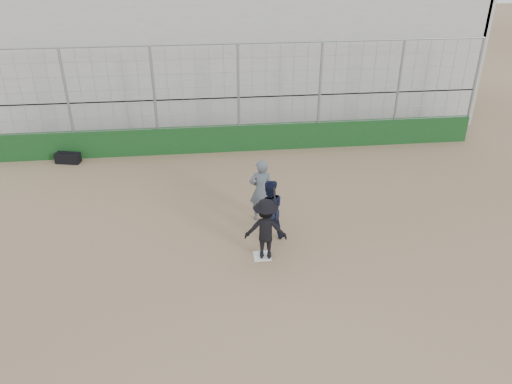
{
  "coord_description": "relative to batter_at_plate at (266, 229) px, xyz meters",
  "views": [
    {
      "loc": [
        -1.36,
        -10.54,
        7.55
      ],
      "look_at": [
        0.0,
        1.4,
        1.15
      ],
      "focal_mm": 35.0,
      "sensor_mm": 36.0,
      "label": 1
    }
  ],
  "objects": [
    {
      "name": "catcher_crouched",
      "position": [
        0.19,
        0.85,
        -0.24
      ],
      "size": [
        0.94,
        0.78,
        1.19
      ],
      "color": "black",
      "rests_on": "ground"
    },
    {
      "name": "equipment_bag",
      "position": [
        -6.33,
        6.59,
        -0.65
      ],
      "size": [
        0.92,
        0.56,
        0.41
      ],
      "color": "black",
      "rests_on": "ground"
    },
    {
      "name": "bleachers",
      "position": [
        -0.08,
        11.97,
        2.09
      ],
      "size": [
        20.25,
        6.7,
        6.98
      ],
      "color": "#999999",
      "rests_on": "ground"
    },
    {
      "name": "ground",
      "position": [
        -0.08,
        0.02,
        -0.84
      ],
      "size": [
        90.0,
        90.0,
        0.0
      ],
      "primitive_type": "plane",
      "color": "brown",
      "rests_on": "ground"
    },
    {
      "name": "batter_at_plate",
      "position": [
        0.0,
        0.0,
        0.0
      ],
      "size": [
        1.16,
        0.83,
        1.83
      ],
      "color": "black",
      "rests_on": "ground"
    },
    {
      "name": "backstop",
      "position": [
        -0.08,
        7.02,
        0.12
      ],
      "size": [
        18.1,
        0.25,
        4.04
      ],
      "color": "#113715",
      "rests_on": "ground"
    },
    {
      "name": "umpire",
      "position": [
        0.12,
        1.91,
        0.0
      ],
      "size": [
        0.69,
        0.46,
        1.68
      ],
      "primitive_type": "imported",
      "rotation": [
        0.0,
        0.0,
        3.12
      ],
      "color": "#49525C",
      "rests_on": "ground"
    },
    {
      "name": "home_plate",
      "position": [
        -0.08,
        0.02,
        -0.82
      ],
      "size": [
        0.44,
        0.44,
        0.02
      ],
      "primitive_type": "cube",
      "color": "white",
      "rests_on": "ground"
    }
  ]
}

